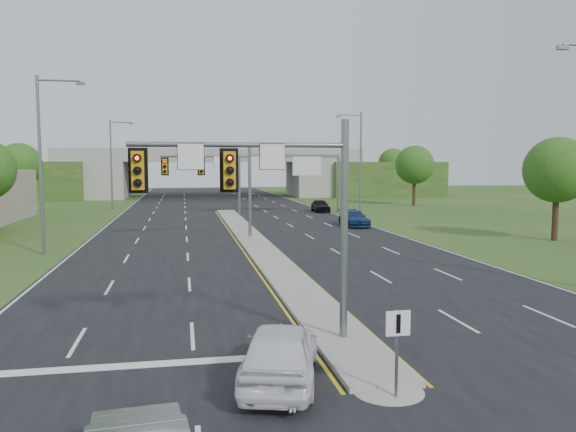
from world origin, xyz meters
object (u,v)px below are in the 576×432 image
(signal_mast_near, at_px, (273,194))
(overpass, at_px, (212,176))
(signal_mast_far, at_px, (219,176))
(car_white, at_px, (280,352))
(car_far_b, at_px, (354,218))
(car_far_c, at_px, (320,206))
(keep_right_sign, at_px, (397,339))
(sign_gantry, at_px, (288,167))

(signal_mast_near, bearing_deg, overpass, 88.38)
(signal_mast_far, xyz_separation_m, car_white, (-0.26, -27.81, -3.92))
(car_far_b, height_order, car_far_c, car_far_c)
(keep_right_sign, distance_m, car_far_c, 53.01)
(signal_mast_near, height_order, sign_gantry, signal_mast_near)
(signal_mast_far, relative_size, keep_right_sign, 3.18)
(signal_mast_far, distance_m, keep_right_sign, 29.71)
(keep_right_sign, distance_m, overpass, 84.55)
(car_white, bearing_deg, car_far_c, -90.22)
(car_far_c, bearing_deg, signal_mast_near, -104.04)
(keep_right_sign, xyz_separation_m, car_far_c, (11.00, 51.85, -0.77))
(signal_mast_near, xyz_separation_m, overpass, (2.26, 80.07, -1.17))
(car_far_b, bearing_deg, sign_gantry, 105.98)
(car_white, relative_size, car_far_b, 0.96)
(sign_gantry, bearing_deg, signal_mast_near, -101.25)
(car_far_b, distance_m, car_far_c, 15.57)
(overpass, bearing_deg, sign_gantry, -79.21)
(keep_right_sign, relative_size, overpass, 0.03)
(sign_gantry, bearing_deg, car_far_b, -74.74)
(overpass, xyz_separation_m, car_far_c, (11.00, -32.68, -2.81))
(signal_mast_near, relative_size, keep_right_sign, 3.18)
(overpass, xyz_separation_m, car_white, (-2.53, -82.88, -2.74))
(overpass, bearing_deg, signal_mast_far, -92.35)
(signal_mast_near, distance_m, signal_mast_far, 25.00)
(car_white, bearing_deg, overpass, -76.89)
(sign_gantry, bearing_deg, keep_right_sign, -97.70)
(car_far_c, bearing_deg, overpass, 110.20)
(keep_right_sign, xyz_separation_m, car_far_b, (10.27, 36.29, -0.79))
(car_far_b, bearing_deg, overpass, 102.74)
(sign_gantry, distance_m, car_far_b, 14.37)
(sign_gantry, distance_m, car_far_c, 6.68)
(keep_right_sign, bearing_deg, signal_mast_near, 116.94)
(overpass, relative_size, car_far_c, 18.78)
(signal_mast_far, xyz_separation_m, car_far_c, (13.26, 22.39, -3.98))
(keep_right_sign, bearing_deg, signal_mast_far, 94.39)
(keep_right_sign, bearing_deg, sign_gantry, 82.30)
(signal_mast_far, distance_m, car_far_b, 14.83)
(signal_mast_near, distance_m, keep_right_sign, 5.94)
(car_white, relative_size, car_far_c, 1.09)
(car_far_c, bearing_deg, car_white, -103.48)
(car_white, xyz_separation_m, car_far_b, (12.80, 34.65, -0.09))
(sign_gantry, xyz_separation_m, car_far_c, (4.32, 2.40, -4.49))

